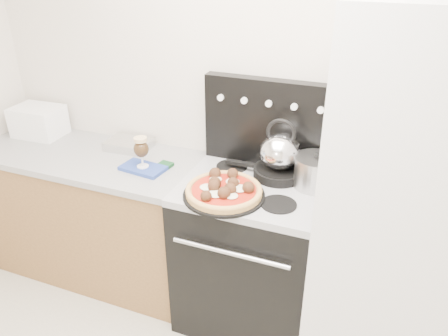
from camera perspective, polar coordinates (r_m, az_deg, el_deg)
The scene contains 16 objects.
room_shell at distance 1.51m, azimuth -9.14°, elevation -5.98°, with size 3.52×3.01×2.52m.
base_cabinet at distance 3.08m, azimuth -16.31°, elevation -6.06°, with size 1.45×0.60×0.86m, color brown.
countertop at distance 2.87m, azimuth -17.47°, elevation 1.48°, with size 1.48×0.63×0.04m, color #9D9D9D.
stove_body at distance 2.61m, azimuth 3.53°, elevation -11.32°, with size 0.76×0.65×0.88m, color black.
cooktop at distance 2.36m, azimuth 3.85°, elevation -2.55°, with size 0.76×0.65×0.04m, color #ADADB2.
backguard at distance 2.48m, azimuth 6.02°, elevation 5.85°, with size 0.76×0.08×0.50m, color black.
fridge at distance 2.23m, azimuth 21.08°, elevation -4.86°, with size 0.64×0.68×1.90m, color silver.
toaster_oven at distance 3.22m, azimuth -23.05°, elevation 5.65°, with size 0.32×0.24×0.20m, color white.
foil_sheet at distance 2.85m, azimuth -12.29°, elevation 3.04°, with size 0.27×0.20×0.05m, color white.
oven_mitt at distance 2.57m, azimuth -10.53°, elevation -0.03°, with size 0.26×0.15×0.02m, color #284198.
beer_glass at distance 2.52m, azimuth -10.72°, elevation 2.06°, with size 0.09×0.09×0.19m, color #372412, non-canonical shape.
pizza_pan at distance 2.23m, azimuth -0.01°, elevation -3.54°, with size 0.42×0.42×0.01m, color black.
pizza at distance 2.21m, azimuth -0.01°, elevation -2.78°, with size 0.39×0.39×0.06m, color #E49C59, non-canonical shape.
skillet at distance 2.43m, azimuth 7.12°, elevation -0.57°, with size 0.28×0.28×0.05m, color black.
tea_kettle at distance 2.36m, azimuth 7.32°, elevation 2.56°, with size 0.22×0.22×0.24m, color silver, non-canonical shape.
stock_pot at distance 2.33m, azimuth 11.80°, elevation -0.62°, with size 0.22×0.22×0.16m, color #B6B6B6.
Camera 1 is at (0.68, -0.78, 2.07)m, focal length 35.00 mm.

